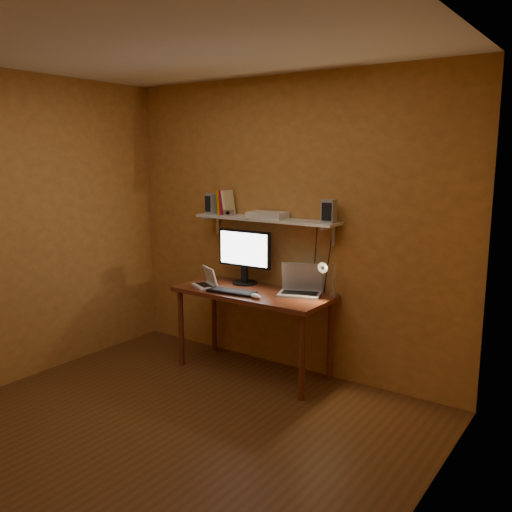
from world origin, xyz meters
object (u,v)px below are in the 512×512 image
Objects in this scene: speaker_right at (329,211)px; shelf_camera at (228,213)px; speaker_left at (212,204)px; desk at (253,300)px; keyboard at (232,292)px; netbook at (207,281)px; mouse at (256,296)px; router at (268,215)px; desk_lamp at (328,274)px; laptop at (301,286)px; monitor at (244,254)px; wall_shelf at (266,220)px.

shelf_camera is (-0.99, -0.07, -0.07)m from speaker_right.
desk is at bearing -3.72° from speaker_left.
netbook is at bearing 163.32° from keyboard.
mouse is 0.92m from speaker_right.
shelf_camera and router have the same top height.
shelf_camera reaches higher than desk_lamp.
mouse is at bearing -70.30° from router.
speaker_right reaches higher than router.
netbook is (-0.83, -0.25, -0.02)m from laptop.
router is (0.25, 0.00, 0.37)m from monitor.
mouse is 0.29× the size of desk_lamp.
desk_lamp reaches higher than keyboard.
keyboard is at bearing 18.27° from netbook.
router is (0.14, 0.35, 0.64)m from keyboard.
desk is 4.22× the size of router.
shelf_camera is at bearing 103.01° from netbook.
speaker_right reaches higher than netbook.
speaker_right is at bearing 3.78° from shelf_camera.
speaker_right reaches higher than laptop.
keyboard is at bearing -107.04° from wall_shelf.
router is at bearing 124.85° from mouse.
speaker_right is at bearing 14.39° from speaker_left.
router is (0.46, 0.29, 0.60)m from netbook.
speaker_right reaches higher than monitor.
wall_shelf is at bearing 65.96° from keyboard.
router is (-0.37, 0.04, 0.58)m from laptop.
speaker_left is (-1.27, 0.07, 0.51)m from desk_lamp.
monitor is (-0.22, 0.18, 0.36)m from desk.
desk is 3.36× the size of laptop.
shelf_camera is at bearing 177.74° from speaker_right.
desk is 7.42× the size of speaker_left.
desk_lamp is 1.99× the size of speaker_left.
speaker_right is 0.56× the size of router.
desk_lamp reaches higher than netbook.
monitor reaches higher than netbook.
mouse is 1.11m from speaker_left.
speaker_left is (-0.61, 0.00, 0.11)m from wall_shelf.
shelf_camera reaches higher than laptop.
speaker_left reaches higher than shelf_camera.
keyboard is 1.14× the size of desk_lamp.
monitor is at bearing 12.08° from speaker_left.
keyboard is at bearing -48.92° from shelf_camera.
laptop is at bearing -6.79° from wall_shelf.
mouse is (0.39, -0.37, -0.26)m from monitor.
keyboard is at bearing -111.80° from router.
laptop is (0.62, -0.04, -0.21)m from monitor.
speaker_right is (-0.04, 0.07, 0.51)m from desk_lamp.
keyboard is at bearing -72.92° from monitor.
wall_shelf is 2.54× the size of monitor.
laptop is 0.69m from speaker_right.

